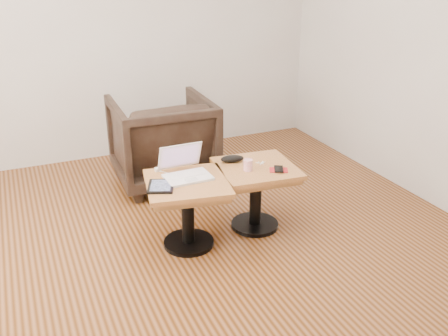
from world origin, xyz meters
name	(u,v)px	position (x,y,z in m)	size (l,w,h in m)	color
room_shell	(170,66)	(0.00, 0.00, 1.35)	(4.52, 4.52, 2.71)	#48250C
side_table_left	(187,198)	(0.17, 0.27, 0.38)	(0.64, 0.64, 0.50)	black
side_table_right	(256,182)	(0.72, 0.31, 0.38)	(0.60, 0.60, 0.50)	black
laptop	(185,170)	(0.19, 0.36, 0.54)	(0.32, 0.31, 0.21)	white
tablet	(161,186)	(-0.02, 0.25, 0.51)	(0.23, 0.26, 0.02)	black
charging_adapter	(158,169)	(0.04, 0.52, 0.51)	(0.04, 0.04, 0.02)	white
glasses_case	(232,159)	(0.59, 0.46, 0.53)	(0.17, 0.08, 0.05)	black
striped_cup	(248,165)	(0.63, 0.27, 0.54)	(0.06, 0.06, 0.08)	#EF617B
earbuds_tangle	(261,163)	(0.78, 0.35, 0.51)	(0.07, 0.05, 0.01)	white
phone_on_sleeve	(279,170)	(0.83, 0.18, 0.51)	(0.16, 0.14, 0.02)	maroon
armchair	(162,140)	(0.34, 1.41, 0.39)	(0.84, 0.86, 0.78)	#31261E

